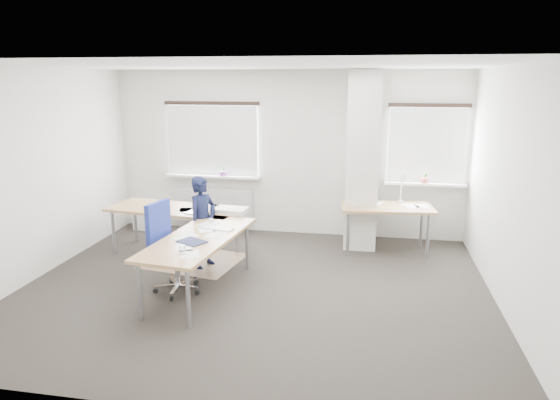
% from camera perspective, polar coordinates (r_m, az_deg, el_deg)
% --- Properties ---
extents(ground, '(6.00, 6.00, 0.00)m').
position_cam_1_polar(ground, '(6.59, -2.98, -10.06)').
color(ground, black).
rests_on(ground, ground).
extents(room_shell, '(6.04, 5.04, 2.82)m').
position_cam_1_polar(room_shell, '(6.49, -0.67, 5.70)').
color(room_shell, beige).
rests_on(room_shell, ground).
extents(floor_mat, '(1.48, 1.31, 0.01)m').
position_cam_1_polar(floor_mat, '(7.62, -9.81, -6.84)').
color(floor_mat, '#8A694B').
rests_on(floor_mat, ground).
extents(white_crate, '(0.52, 0.37, 0.30)m').
position_cam_1_polar(white_crate, '(9.33, -14.62, -2.29)').
color(white_crate, white).
rests_on(white_crate, ground).
extents(desk_main, '(2.41, 2.86, 0.96)m').
position_cam_1_polar(desk_main, '(7.05, -10.41, -2.67)').
color(desk_main, '#A07045').
rests_on(desk_main, ground).
extents(desk_side, '(1.46, 0.84, 1.22)m').
position_cam_1_polar(desk_side, '(7.92, 12.06, -0.97)').
color(desk_side, '#A07045').
rests_on(desk_side, ground).
extents(task_chair, '(0.64, 0.63, 1.16)m').
position_cam_1_polar(task_chair, '(6.52, -11.97, -7.54)').
color(task_chair, navy).
rests_on(task_chair, ground).
extents(person, '(0.49, 0.57, 1.32)m').
position_cam_1_polar(person, '(7.20, -8.79, -2.51)').
color(person, black).
rests_on(person, ground).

